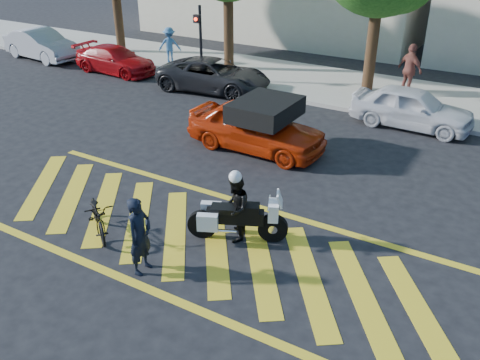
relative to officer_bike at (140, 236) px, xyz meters
The scene contains 15 objects.
ground 1.72m from the officer_bike, 78.48° to the left, with size 90.00×90.00×0.00m, color black.
sidewalk 13.50m from the officer_bike, 88.72° to the left, with size 60.00×5.00×0.15m, color #9E998E.
crosswalk 1.71m from the officer_bike, 79.92° to the left, with size 12.33×4.00×0.01m.
signal_pole 12.86m from the officer_bike, 118.92° to the left, with size 0.28×0.43×3.20m.
officer_bike is the anchor object (origin of this frame).
bicycle 1.88m from the officer_bike, 161.62° to the left, with size 0.59×1.69×0.89m, color black.
police_motorcycle 2.21m from the officer_bike, 61.37° to the left, with size 2.08×1.23×0.98m.
officer_moto 2.19m from the officer_bike, 61.97° to the left, with size 0.75×0.59×1.55m, color black.
red_convertible 6.49m from the officer_bike, 98.07° to the left, with size 1.72×4.28×1.46m, color #AE2508.
parked_far_left 18.68m from the officer_bike, 145.13° to the left, with size 1.52×4.35×1.43m, color gray.
parked_left 14.98m from the officer_bike, 134.51° to the left, with size 1.64×4.04×1.17m, color #A40A0E.
parked_mid_left 11.88m from the officer_bike, 115.96° to the left, with size 2.13×4.62×1.28m, color black.
parked_mid_right 11.02m from the officer_bike, 75.82° to the left, with size 1.61×4.01×1.36m, color silver.
pedestrian_left 15.92m from the officer_bike, 125.23° to the left, with size 1.04×0.60×1.61m, color #376799.
pedestrian_right 13.82m from the officer_bike, 82.42° to the left, with size 1.15×0.48×1.96m, color brown.
Camera 1 is at (5.58, -7.64, 6.43)m, focal length 38.00 mm.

